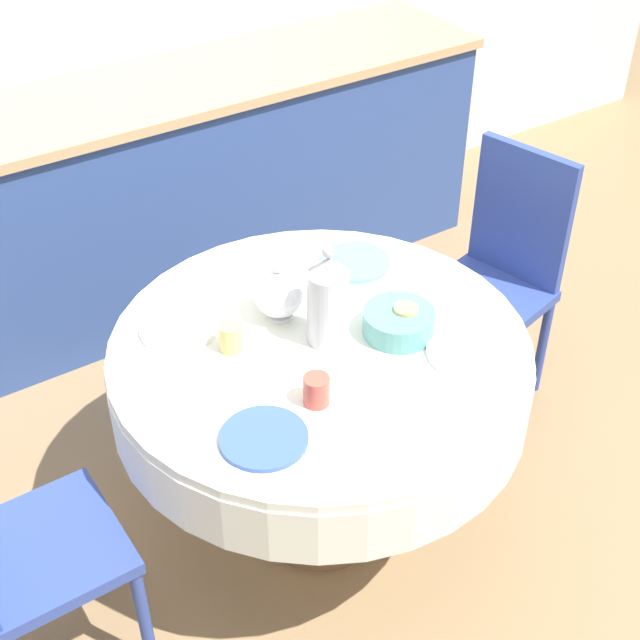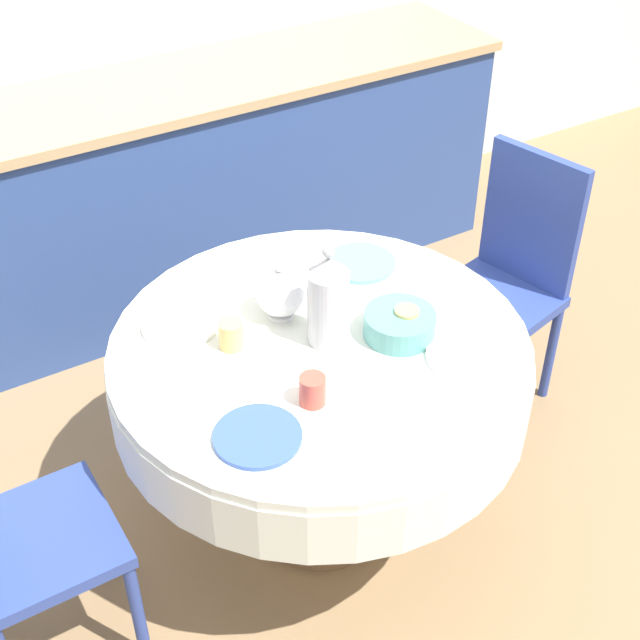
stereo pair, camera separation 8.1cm
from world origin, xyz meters
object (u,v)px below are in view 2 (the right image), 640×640
chair_right (1,533)px  coffee_carafe (328,300)px  chair_left (508,273)px  teapot (281,292)px

chair_right → coffee_carafe: 1.05m
chair_left → teapot: 1.01m
chair_left → chair_right: (-1.88, -0.23, 0.00)m
chair_left → coffee_carafe: (-0.90, -0.23, 0.36)m
coffee_carafe → teapot: coffee_carafe is taller
chair_left → chair_right: 1.90m
chair_right → teapot: size_ratio=4.83×
coffee_carafe → teapot: bearing=109.2°
chair_right → coffee_carafe: coffee_carafe is taller
chair_left → chair_right: bearing=83.3°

